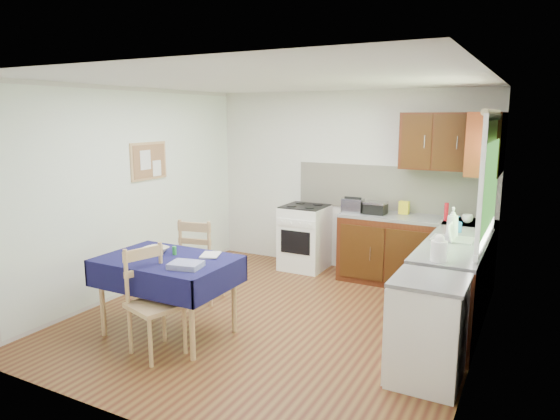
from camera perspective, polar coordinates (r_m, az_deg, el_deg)
The scene contains 33 objects.
floor at distance 5.52m, azimuth -0.49°, elevation -12.31°, with size 4.20×4.20×0.00m, color #532616.
ceiling at distance 5.09m, azimuth -0.53°, elevation 14.56°, with size 4.00×4.20×0.02m, color silver.
wall_back at distance 7.06m, azimuth 7.61°, elevation 3.23°, with size 4.00×0.02×2.50m, color silver.
wall_front at distance 3.50m, azimuth -17.09°, elevation -4.84°, with size 4.00×0.02×2.50m, color silver.
wall_left at distance 6.34m, azimuth -16.63°, elevation 2.03°, with size 0.02×4.20×2.50m, color white.
wall_right at distance 4.58m, azimuth 22.11°, elevation -1.54°, with size 0.02×4.20×2.50m, color silver.
base_cabinets at distance 6.08m, azimuth 16.75°, elevation -6.29°, with size 1.90×2.30×0.86m.
worktop_back at distance 6.54m, azimuth 15.26°, elevation -0.94°, with size 1.90×0.60×0.04m, color slate.
worktop_right at distance 5.33m, azimuth 19.35°, elevation -3.80°, with size 0.60×1.70×0.04m, color slate.
worktop_corner at distance 6.44m, azimuth 20.91°, elevation -1.45°, with size 0.60×0.60×0.04m, color slate.
splashback at distance 6.86m, azimuth 12.66°, elevation 2.42°, with size 2.70×0.02×0.60m, color beige.
upper_cabinets at distance 6.34m, azimuth 19.92°, elevation 7.29°, with size 1.20×0.85×0.70m.
stove at distance 7.12m, azimuth 2.83°, elevation -3.11°, with size 0.60×0.61×0.92m.
window at distance 5.21m, azimuth 22.92°, elevation 4.27°, with size 0.04×1.48×1.26m.
fridge at distance 4.34m, azimuth 16.52°, elevation -13.08°, with size 0.58×0.60×0.89m.
corkboard at distance 6.50m, azimuth -14.76°, elevation 5.43°, with size 0.04×0.62×0.47m.
dining_table at distance 5.06m, azimuth -12.75°, elevation -6.51°, with size 1.30×0.88×0.79m.
chair_far at distance 5.93m, azimuth -9.08°, elevation -5.39°, with size 0.52×0.52×1.00m.
chair_near at distance 4.76m, azimuth -14.31°, elevation -9.73°, with size 0.55×0.55×0.99m.
toaster at distance 6.65m, azimuth 8.32°, elevation 0.53°, with size 0.27×0.17×0.21m.
sandwich_press at distance 6.62m, azimuth 10.86°, elevation 0.25°, with size 0.27×0.24×0.16m.
sauce_bottle at distance 6.38m, azimuth 18.47°, elevation -0.21°, with size 0.05×0.05×0.22m, color red.
yellow_packet at distance 6.68m, azimuth 13.99°, elevation 0.26°, with size 0.13×0.08×0.17m, color yellow.
dish_rack at distance 5.43m, azimuth 19.11°, elevation -3.05°, with size 0.41×0.31×0.19m.
kettle at distance 4.61m, azimuth 17.71°, elevation -4.28°, with size 0.14×0.14×0.24m.
cup at distance 6.36m, azimuth 20.63°, elevation -0.93°, with size 0.13×0.13×0.10m, color white.
soap_bottle_a at distance 5.50m, azimuth 19.11°, elevation -1.38°, with size 0.13×0.13×0.33m, color white.
soap_bottle_b at distance 5.80m, azimuth 19.53°, elevation -1.55°, with size 0.08×0.08×0.18m, color blue.
soap_bottle_c at distance 4.86m, azimuth 17.56°, elevation -3.78°, with size 0.13×0.13×0.17m, color green.
plate_bowl at distance 5.22m, azimuth -14.04°, elevation -4.48°, with size 0.24×0.24×0.06m, color #EFE6C4.
book at distance 5.04m, azimuth -8.92°, elevation -5.09°, with size 0.18×0.24×0.02m, color white.
spice_jar at distance 5.12m, azimuth -11.98°, elevation -4.56°, with size 0.04×0.04×0.09m, color green.
tea_towel at distance 4.67m, azimuth -10.71°, elevation -6.20°, with size 0.29×0.23×0.05m, color navy.
Camera 1 is at (2.41, -4.47, 2.16)m, focal length 32.00 mm.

